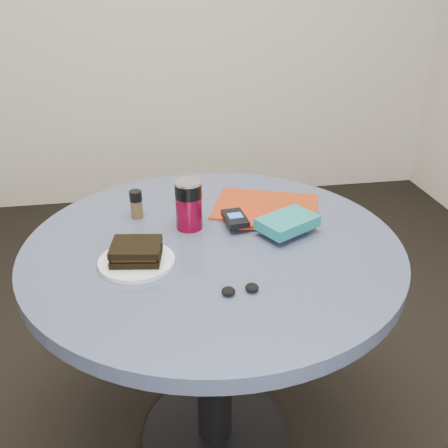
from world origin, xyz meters
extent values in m
plane|color=black|center=(0.00, 0.00, 0.00)|extent=(4.00, 4.00, 0.00)
cylinder|color=black|center=(0.00, 0.00, 0.01)|extent=(0.48, 0.48, 0.03)
cylinder|color=black|center=(0.00, 0.00, 0.37)|extent=(0.11, 0.11, 0.68)
cylinder|color=#39435F|center=(0.00, 0.00, 0.73)|extent=(1.00, 1.00, 0.04)
cylinder|color=silver|center=(-0.20, -0.08, 0.76)|extent=(0.21, 0.21, 0.01)
cube|color=black|center=(-0.20, -0.08, 0.77)|extent=(0.13, 0.12, 0.02)
cube|color=black|center=(-0.20, -0.08, 0.78)|extent=(0.12, 0.10, 0.01)
cube|color=black|center=(-0.20, -0.08, 0.80)|extent=(0.13, 0.12, 0.02)
cylinder|color=maroon|center=(-0.05, 0.09, 0.80)|extent=(0.08, 0.08, 0.09)
cylinder|color=black|center=(-0.05, 0.09, 0.86)|extent=(0.08, 0.08, 0.04)
cylinder|color=silver|center=(-0.05, 0.09, 0.89)|extent=(0.08, 0.08, 0.01)
cylinder|color=#4F3B22|center=(-0.20, 0.18, 0.78)|extent=(0.04, 0.04, 0.05)
cylinder|color=black|center=(-0.20, 0.18, 0.82)|extent=(0.04, 0.04, 0.03)
cube|color=maroon|center=(0.19, 0.18, 0.75)|extent=(0.37, 0.32, 0.01)
cube|color=#A5240D|center=(0.17, 0.08, 0.76)|extent=(0.17, 0.13, 0.01)
cube|color=#176C6F|center=(0.21, 0.01, 0.78)|extent=(0.19, 0.16, 0.03)
cube|color=black|center=(0.07, 0.07, 0.78)|extent=(0.07, 0.11, 0.02)
cube|color=blue|center=(0.07, 0.07, 0.79)|extent=(0.04, 0.04, 0.00)
ellipsoid|color=black|center=(0.00, -0.24, 0.76)|extent=(0.03, 0.03, 0.02)
ellipsoid|color=black|center=(0.05, -0.24, 0.76)|extent=(0.03, 0.03, 0.02)
camera|label=1|loc=(-0.16, -1.15, 1.40)|focal=40.00mm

